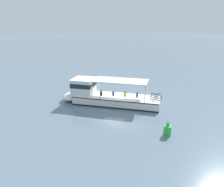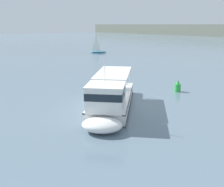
# 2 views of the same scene
# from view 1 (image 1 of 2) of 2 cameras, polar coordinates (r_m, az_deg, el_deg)

# --- Properties ---
(ground_plane) EXTENTS (400.00, 400.00, 0.00)m
(ground_plane) POSITION_cam_1_polar(r_m,az_deg,el_deg) (28.83, 1.00, -2.30)
(ground_plane) COLOR slate
(ferry_main) EXTENTS (11.01, 11.33, 5.32)m
(ferry_main) POSITION_cam_1_polar(r_m,az_deg,el_deg) (28.20, -1.99, -0.58)
(ferry_main) COLOR white
(ferry_main) RESTS_ON ground
(channel_buoy) EXTENTS (0.70, 0.70, 1.40)m
(channel_buoy) POSITION_cam_1_polar(r_m,az_deg,el_deg) (21.08, 14.16, -9.00)
(channel_buoy) COLOR green
(channel_buoy) RESTS_ON ground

